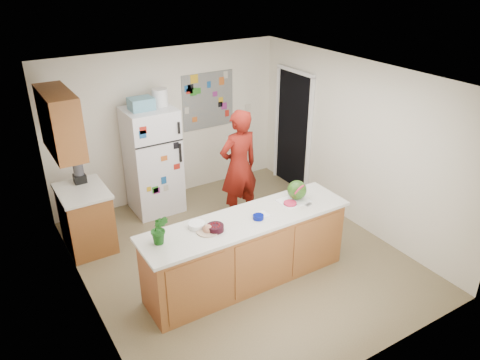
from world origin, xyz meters
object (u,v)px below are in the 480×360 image
watermelon (297,190)px  cherry_bowl (215,228)px  person (239,167)px  refrigerator (153,161)px

watermelon → cherry_bowl: watermelon is taller
person → cherry_bowl: person is taller
refrigerator → cherry_bowl: refrigerator is taller
refrigerator → person: (0.99, -0.98, 0.04)m
person → watermelon: 1.33m
refrigerator → watermelon: (1.05, -2.30, 0.21)m
person → cherry_bowl: size_ratio=8.96×
person → watermelon: person is taller
refrigerator → watermelon: refrigerator is taller
refrigerator → watermelon: bearing=-65.4°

